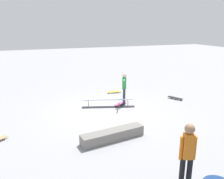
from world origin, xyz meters
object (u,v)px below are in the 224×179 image
skate_ledge (113,135)px  bystander_orange_shirt (187,154)px  skater_main (124,86)px  skateboard_main (121,103)px  loose_skateboard_black (175,98)px  grind_rail (108,104)px  loose_skateboard_yellow (114,92)px

skate_ledge → bystander_orange_shirt: size_ratio=1.33×
skater_main → skateboard_main: size_ratio=2.02×
skate_ledge → loose_skateboard_black: skate_ledge is taller
grind_rail → loose_skateboard_black: (-3.72, 0.11, -0.10)m
grind_rail → loose_skateboard_yellow: bearing=-100.9°
grind_rail → bystander_orange_shirt: bystander_orange_shirt is taller
grind_rail → loose_skateboard_yellow: size_ratio=3.02×
grind_rail → skateboard_main: (-0.67, -0.07, -0.10)m
skater_main → loose_skateboard_black: (-2.88, 0.17, -0.85)m
skate_ledge → bystander_orange_shirt: 3.10m
skate_ledge → bystander_orange_shirt: (-0.69, 2.92, 0.78)m
skate_ledge → loose_skateboard_yellow: skate_ledge is taller
grind_rail → skater_main: skater_main is taller
skate_ledge → skateboard_main: 3.60m
loose_skateboard_black → skater_main: bearing=58.5°
grind_rail → loose_skateboard_black: bearing=-164.1°
bystander_orange_shirt → loose_skateboard_yellow: bearing=-79.0°
skater_main → skateboard_main: skater_main is taller
grind_rail → skate_ledge: size_ratio=1.09×
skate_ledge → loose_skateboard_black: (-4.69, -3.01, -0.10)m
skateboard_main → loose_skateboard_black: size_ratio=0.99×
skate_ledge → loose_skateboard_black: 5.58m
skateboard_main → bystander_orange_shirt: bearing=51.0°
grind_rail → skate_ledge: 3.27m
skate_ledge → loose_skateboard_black: bearing=-147.3°
loose_skateboard_yellow → skater_main: bearing=87.1°
skater_main → bystander_orange_shirt: bystander_orange_shirt is taller
bystander_orange_shirt → loose_skateboard_black: bystander_orange_shirt is taller
skater_main → loose_skateboard_black: skater_main is taller
skateboard_main → skate_ledge: bearing=32.7°
skate_ledge → loose_skateboard_black: size_ratio=2.82×
grind_rail → loose_skateboard_black: grind_rail is taller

